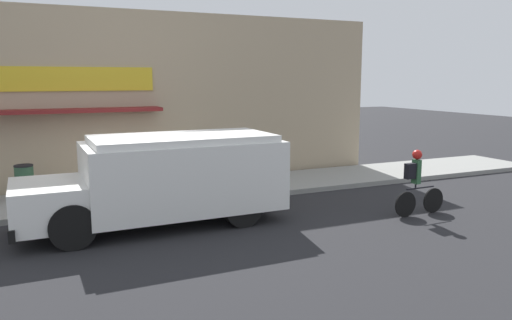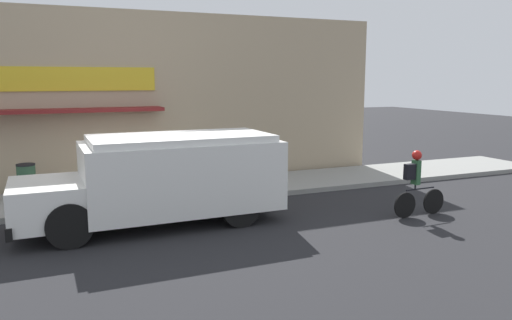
{
  "view_description": "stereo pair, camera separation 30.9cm",
  "coord_description": "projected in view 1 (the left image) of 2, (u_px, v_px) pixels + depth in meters",
  "views": [
    {
      "loc": [
        -2.26,
        -11.95,
        3.21
      ],
      "look_at": [
        3.03,
        -0.2,
        1.1
      ],
      "focal_mm": 35.0,
      "sensor_mm": 36.0,
      "label": 1
    },
    {
      "loc": [
        -1.98,
        -12.07,
        3.21
      ],
      "look_at": [
        3.03,
        -0.2,
        1.1
      ],
      "focal_mm": 35.0,
      "sensor_mm": 36.0,
      "label": 2
    }
  ],
  "objects": [
    {
      "name": "ground_plane",
      "position": [
        140.0,
        211.0,
        12.19
      ],
      "size": [
        70.0,
        70.0,
        0.0
      ],
      "primitive_type": "plane",
      "color": "#232326"
    },
    {
      "name": "sidewalk",
      "position": [
        130.0,
        197.0,
        13.36
      ],
      "size": [
        28.0,
        2.62,
        0.14
      ],
      "color": "gray",
      "rests_on": "ground_plane"
    },
    {
      "name": "storefront",
      "position": [
        115.0,
        101.0,
        14.34
      ],
      "size": [
        16.91,
        0.93,
        5.16
      ],
      "color": "tan",
      "rests_on": "ground_plane"
    },
    {
      "name": "school_bus",
      "position": [
        166.0,
        178.0,
        10.98
      ],
      "size": [
        5.71,
        2.62,
        1.98
      ],
      "rotation": [
        0.0,
        0.0,
        0.01
      ],
      "color": "white",
      "rests_on": "ground_plane"
    },
    {
      "name": "cyclist",
      "position": [
        417.0,
        182.0,
        11.7
      ],
      "size": [
        1.48,
        0.23,
        1.58
      ],
      "rotation": [
        0.0,
        0.0,
        0.04
      ],
      "color": "black",
      "rests_on": "ground_plane"
    },
    {
      "name": "trash_bin",
      "position": [
        25.0,
        183.0,
        12.61
      ],
      "size": [
        0.46,
        0.46,
        0.92
      ],
      "color": "#2D5138",
      "rests_on": "sidewalk"
    }
  ]
}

